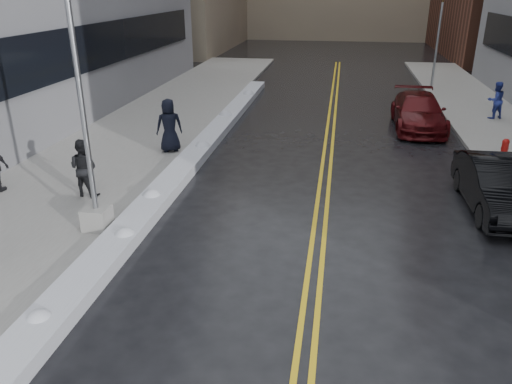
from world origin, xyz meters
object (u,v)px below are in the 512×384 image
at_px(fire_hydrant, 505,147).
at_px(pedestrian_c, 169,125).
at_px(car_maroon, 418,112).
at_px(traffic_signal, 439,33).
at_px(pedestrian_b, 84,168).
at_px(pedestrian_east, 496,100).
at_px(lamppost, 87,142).
at_px(car_black, 498,186).

relative_size(fire_hydrant, pedestrian_c, 0.36).
bearing_deg(car_maroon, fire_hydrant, -58.70).
distance_m(traffic_signal, pedestrian_b, 24.00).
bearing_deg(pedestrian_east, traffic_signal, -101.24).
xyz_separation_m(lamppost, car_black, (10.80, 3.33, -1.77)).
xyz_separation_m(pedestrian_c, car_black, (11.03, -3.39, -0.41)).
relative_size(pedestrian_b, car_maroon, 0.34).
bearing_deg(car_maroon, pedestrian_b, -137.03).
bearing_deg(traffic_signal, fire_hydrant, -87.95).
height_order(pedestrian_c, car_black, pedestrian_c).
bearing_deg(pedestrian_c, fire_hydrant, 160.46).
xyz_separation_m(lamppost, pedestrian_east, (13.49, 14.22, -1.50)).
xyz_separation_m(pedestrian_b, car_black, (12.17, 1.26, -0.28)).
xyz_separation_m(lamppost, traffic_signal, (11.80, 22.00, 0.87)).
bearing_deg(fire_hydrant, lamppost, -146.96).
distance_m(fire_hydrant, pedestrian_c, 12.61).
relative_size(pedestrian_b, car_black, 0.39).
distance_m(pedestrian_east, car_black, 11.22).
bearing_deg(pedestrian_b, pedestrian_east, -132.24).
bearing_deg(lamppost, pedestrian_c, 91.99).
bearing_deg(car_maroon, traffic_signal, 78.12).
distance_m(pedestrian_c, car_black, 11.55).
relative_size(traffic_signal, car_maroon, 1.13).
bearing_deg(car_black, pedestrian_east, 74.72).
xyz_separation_m(fire_hydrant, pedestrian_east, (1.19, 6.22, 0.48)).
height_order(fire_hydrant, pedestrian_east, pedestrian_east).
bearing_deg(pedestrian_b, traffic_signal, -114.97).
bearing_deg(lamppost, car_black, 17.13).
relative_size(lamppost, pedestrian_b, 4.27).
relative_size(fire_hydrant, pedestrian_b, 0.41).
bearing_deg(lamppost, fire_hydrant, 33.04).
bearing_deg(fire_hydrant, pedestrian_b, -156.53).
relative_size(traffic_signal, pedestrian_c, 2.95).
bearing_deg(pedestrian_b, pedestrian_c, -95.22).
distance_m(lamppost, pedestrian_b, 2.89).
distance_m(pedestrian_c, pedestrian_east, 15.64).
bearing_deg(lamppost, pedestrian_b, 123.45).
relative_size(fire_hydrant, traffic_signal, 0.12).
xyz_separation_m(traffic_signal, pedestrian_c, (-12.03, -15.29, -2.23)).
xyz_separation_m(traffic_signal, car_black, (-1.00, -18.67, -2.64)).
bearing_deg(pedestrian_b, fire_hydrant, -148.05).
distance_m(pedestrian_b, car_maroon, 15.08).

